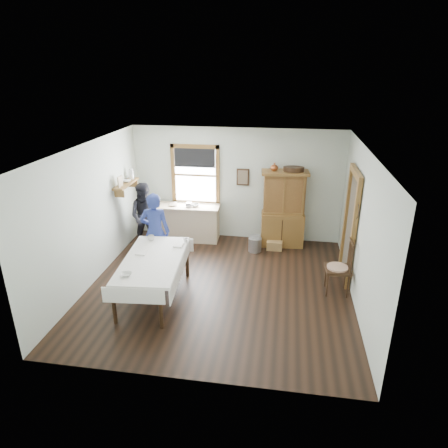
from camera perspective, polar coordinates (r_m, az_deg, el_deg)
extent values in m
cube|color=black|center=(7.86, -0.65, -8.92)|extent=(5.00, 5.00, 0.01)
cube|color=silver|center=(6.89, -0.75, 10.69)|extent=(5.00, 5.00, 0.01)
cube|color=silver|center=(9.61, 1.82, 5.65)|extent=(5.00, 0.01, 2.70)
cube|color=silver|center=(5.08, -5.51, -10.07)|extent=(5.00, 0.01, 2.70)
cube|color=silver|center=(8.05, -18.53, 1.24)|extent=(0.01, 5.00, 2.70)
cube|color=silver|center=(7.30, 19.02, -0.91)|extent=(0.01, 5.00, 2.70)
cube|color=white|center=(9.72, -4.08, 7.00)|extent=(1.00, 0.02, 1.30)
cube|color=olive|center=(9.54, -4.23, 11.00)|extent=(1.18, 0.06, 0.09)
cube|color=olive|center=(9.89, -4.01, 3.07)|extent=(1.18, 0.06, 0.09)
cube|color=olive|center=(9.83, -7.24, 7.06)|extent=(0.09, 0.06, 1.48)
cube|color=olive|center=(9.59, -0.92, 6.85)|extent=(0.09, 0.06, 1.48)
cube|color=black|center=(9.57, -4.21, 9.40)|extent=(0.98, 0.03, 0.45)
cube|color=#4B4336|center=(8.19, 17.67, -0.57)|extent=(0.03, 0.90, 2.10)
cube|color=olive|center=(7.72, 17.94, -1.98)|extent=(0.08, 0.12, 2.10)
cube|color=olive|center=(8.65, 17.04, 0.71)|extent=(0.08, 0.12, 2.10)
cube|color=olive|center=(7.85, 18.37, 6.96)|extent=(0.08, 1.14, 0.12)
cube|color=olive|center=(9.22, -13.83, 5.62)|extent=(0.24, 1.00, 0.04)
cube|color=olive|center=(8.90, -14.73, 4.27)|extent=(0.22, 0.03, 0.18)
cube|color=olive|center=(9.61, -12.88, 5.72)|extent=(0.22, 0.03, 0.18)
cube|color=tan|center=(8.93, -14.62, 5.88)|extent=(0.03, 0.22, 0.24)
cylinder|color=silver|center=(9.50, -13.11, 6.96)|extent=(0.12, 0.12, 0.22)
cube|color=#382413|center=(9.50, 2.70, 6.70)|extent=(0.30, 0.04, 0.40)
torus|color=black|center=(7.45, 18.64, 2.62)|extent=(0.01, 0.27, 0.27)
cube|color=tan|center=(9.79, -5.13, 0.22)|extent=(1.55, 0.63, 0.87)
cube|color=olive|center=(9.37, 8.45, 2.11)|extent=(1.10, 0.59, 1.80)
cube|color=white|center=(7.45, -9.96, -7.63)|extent=(1.22, 2.09, 0.80)
cube|color=#382413|center=(7.73, 15.99, -5.89)|extent=(0.52, 0.52, 1.08)
cube|color=#979A9F|center=(9.25, 4.44, -2.93)|extent=(0.31, 0.31, 0.32)
cube|color=#A9814C|center=(9.41, 7.23, -3.00)|extent=(0.36, 0.26, 0.21)
imported|color=navy|center=(8.33, -9.77, -1.51)|extent=(0.61, 0.44, 1.54)
imported|color=black|center=(9.37, -11.06, 0.78)|extent=(0.79, 0.66, 1.45)
imported|color=silver|center=(7.99, -10.38, -1.96)|extent=(0.17, 0.17, 0.10)
imported|color=silver|center=(7.82, -5.51, -2.28)|extent=(0.11, 0.11, 0.09)
imported|color=silver|center=(6.78, -13.79, -7.00)|extent=(0.25, 0.25, 0.05)
imported|color=brown|center=(9.73, -7.91, 2.77)|extent=(0.21, 0.25, 0.02)
imported|color=silver|center=(9.55, -4.10, 2.68)|extent=(0.21, 0.21, 0.06)
imported|color=silver|center=(9.26, -13.74, 5.98)|extent=(0.22, 0.22, 0.05)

